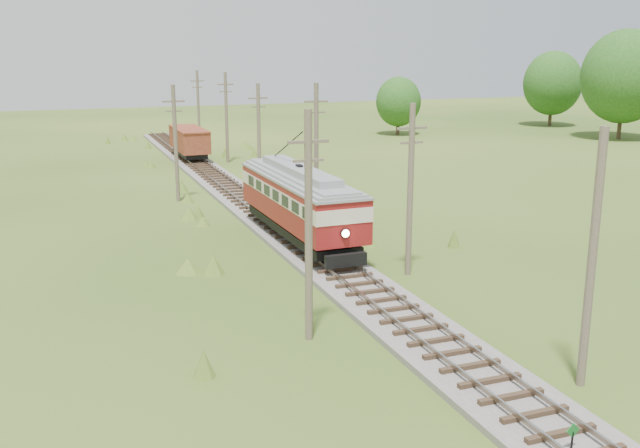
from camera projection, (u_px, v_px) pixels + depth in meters
name	position (u px, v px, depth m)	size (l,w,h in m)	color
railbed_main	(258.00, 210.00, 49.48)	(3.60, 96.00, 0.57)	#605B54
switch_marker	(572.00, 437.00, 19.80)	(0.45, 0.06, 1.08)	black
streetcar	(299.00, 198.00, 40.86)	(3.30, 13.44, 6.12)	black
gondola	(189.00, 141.00, 71.85)	(2.76, 8.38, 2.78)	black
gravel_pile	(266.00, 173.00, 61.94)	(3.37, 3.58, 1.23)	gray
utility_pole_r_1	(592.00, 261.00, 23.21)	(0.30, 0.30, 8.80)	brown
utility_pole_r_2	(410.00, 189.00, 35.07)	(1.60, 0.30, 8.60)	brown
utility_pole_r_3	(316.00, 150.00, 46.79)	(1.60, 0.30, 9.00)	brown
utility_pole_r_4	(259.00, 134.00, 58.60)	(1.60, 0.30, 8.40)	brown
utility_pole_r_5	(226.00, 117.00, 70.48)	(1.60, 0.30, 8.90)	brown
utility_pole_r_6	(198.00, 108.00, 82.23)	(1.60, 0.30, 8.70)	brown
utility_pole_l_a	(309.00, 225.00, 27.00)	(1.60, 0.30, 9.00)	brown
utility_pole_l_b	(176.00, 142.00, 52.36)	(1.60, 0.30, 8.60)	brown
tree_right_4	(624.00, 77.00, 88.03)	(10.50, 10.50, 13.53)	#38281C
tree_right_5	(553.00, 83.00, 103.61)	(8.40, 8.40, 10.82)	#38281C
tree_mid_b	(398.00, 102.00, 93.30)	(5.88, 5.88, 7.57)	#38281C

